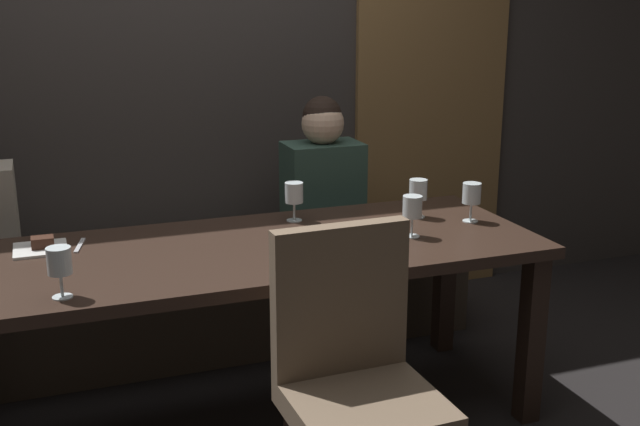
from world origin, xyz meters
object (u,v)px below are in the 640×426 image
object	(u,v)px
diner_bearded	(323,180)
wine_glass_far_right	(412,208)
dessert_plate	(41,246)
chair_near_side	(354,367)
dining_table	(252,268)
wine_glass_end_right	(418,192)
banquette_bench	(215,306)
wine_glass_near_right	(472,194)
wine_glass_center_back	(59,263)
wine_glass_near_left	(294,194)
fork_on_table	(80,245)

from	to	relation	value
diner_bearded	wine_glass_far_right	xyz separation A→B (m)	(0.08, -0.78, 0.05)
dessert_plate	chair_near_side	bearing A→B (deg)	-47.37
dining_table	wine_glass_end_right	bearing A→B (deg)	10.30
banquette_bench	wine_glass_near_right	xyz separation A→B (m)	(0.94, -0.69, 0.63)
wine_glass_center_back	wine_glass_near_left	distance (m)	1.11
chair_near_side	wine_glass_center_back	size ratio (longest dim) A/B	5.98
wine_glass_far_right	dessert_plate	bearing A→B (deg)	166.78
dining_table	wine_glass_end_right	distance (m)	0.80
wine_glass_center_back	wine_glass_near_right	size ratio (longest dim) A/B	1.00
dining_table	diner_bearded	size ratio (longest dim) A/B	2.94
banquette_bench	wine_glass_center_back	world-z (taller)	wine_glass_center_back
dining_table	wine_glass_near_left	xyz separation A→B (m)	(0.26, 0.27, 0.20)
wine_glass_near_right	wine_glass_end_right	xyz separation A→B (m)	(-0.18, 0.13, -0.00)
dining_table	fork_on_table	world-z (taller)	fork_on_table
banquette_bench	wine_glass_near_left	xyz separation A→B (m)	(0.26, -0.43, 0.63)
wine_glass_near_left	diner_bearded	bearing A→B (deg)	56.00
wine_glass_far_right	dining_table	bearing A→B (deg)	170.75
banquette_bench	dessert_plate	size ratio (longest dim) A/B	13.16
dining_table	wine_glass_center_back	world-z (taller)	wine_glass_center_back
chair_near_side	dessert_plate	distance (m)	1.29
diner_bearded	wine_glass_end_right	xyz separation A→B (m)	(0.23, -0.54, 0.05)
wine_glass_center_back	dessert_plate	distance (m)	0.53
banquette_bench	wine_glass_end_right	world-z (taller)	wine_glass_end_right
wine_glass_center_back	wine_glass_end_right	xyz separation A→B (m)	(1.46, 0.44, -0.00)
chair_near_side	wine_glass_end_right	xyz separation A→B (m)	(0.64, 0.86, 0.29)
wine_glass_end_right	wine_glass_near_left	distance (m)	0.52
chair_near_side	dessert_plate	size ratio (longest dim) A/B	5.16
wine_glass_center_back	wine_glass_near_right	bearing A→B (deg)	10.65
chair_near_side	wine_glass_far_right	world-z (taller)	chair_near_side
dining_table	banquette_bench	bearing A→B (deg)	90.00
wine_glass_near_right	wine_glass_near_left	world-z (taller)	same
wine_glass_near_right	diner_bearded	bearing A→B (deg)	121.07
wine_glass_far_right	wine_glass_near_right	size ratio (longest dim) A/B	1.00
fork_on_table	dessert_plate	bearing A→B (deg)	-167.06
fork_on_table	wine_glass_near_right	bearing A→B (deg)	5.46
dining_table	dessert_plate	distance (m)	0.78
wine_glass_center_back	wine_glass_near_left	world-z (taller)	same
wine_glass_far_right	wine_glass_near_left	size ratio (longest dim) A/B	1.00
diner_bearded	fork_on_table	xyz separation A→B (m)	(-1.14, -0.46, -0.06)
wine_glass_end_right	wine_glass_center_back	bearing A→B (deg)	-163.18
wine_glass_far_right	dessert_plate	world-z (taller)	wine_glass_far_right
dessert_plate	wine_glass_far_right	bearing A→B (deg)	-13.22
wine_glass_far_right	wine_glass_end_right	size ratio (longest dim) A/B	1.00
diner_bearded	wine_glass_center_back	bearing A→B (deg)	-141.34
wine_glass_center_back	wine_glass_far_right	bearing A→B (deg)	8.70
dining_table	banquette_bench	size ratio (longest dim) A/B	0.88
dining_table	fork_on_table	xyz separation A→B (m)	(-0.61, 0.22, 0.09)
chair_near_side	dessert_plate	bearing A→B (deg)	132.63
dining_table	fork_on_table	size ratio (longest dim) A/B	12.94
diner_bearded	dining_table	bearing A→B (deg)	-128.25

